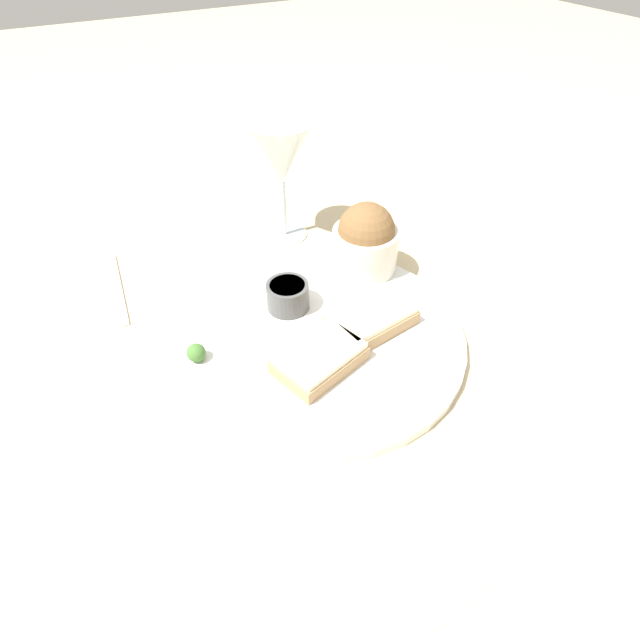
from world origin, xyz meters
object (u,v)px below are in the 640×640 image
(cheese_toast_near, at_px, (319,358))
(napkin, at_px, (433,527))
(salad_bowl, at_px, (366,241))
(wine_glass, at_px, (281,157))
(fork, at_px, (119,287))
(cheese_toast_far, at_px, (371,318))
(sauce_ramekin, at_px, (288,295))

(cheese_toast_near, bearing_deg, napkin, -89.73)
(salad_bowl, height_order, wine_glass, wine_glass)
(napkin, xyz_separation_m, fork, (-0.17, 0.49, -0.00))
(salad_bowl, relative_size, cheese_toast_far, 0.88)
(wine_glass, bearing_deg, fork, -176.81)
(cheese_toast_far, relative_size, fork, 0.67)
(sauce_ramekin, relative_size, cheese_toast_far, 0.49)
(salad_bowl, xyz_separation_m, cheese_toast_far, (-0.06, -0.11, -0.03))
(cheese_toast_far, relative_size, napkin, 0.86)
(napkin, relative_size, fork, 0.77)
(salad_bowl, height_order, sauce_ramekin, salad_bowl)
(wine_glass, relative_size, fork, 1.07)
(sauce_ramekin, distance_m, cheese_toast_near, 0.11)
(sauce_ramekin, bearing_deg, cheese_toast_far, -47.63)
(salad_bowl, bearing_deg, wine_glass, 109.73)
(cheese_toast_far, bearing_deg, salad_bowl, 61.80)
(salad_bowl, relative_size, napkin, 0.76)
(cheese_toast_near, relative_size, fork, 0.68)
(salad_bowl, distance_m, sauce_ramekin, 0.14)
(cheese_toast_far, bearing_deg, cheese_toast_near, -161.92)
(cheese_toast_near, height_order, cheese_toast_far, same)
(cheese_toast_far, xyz_separation_m, wine_glass, (0.00, 0.26, 0.10))
(wine_glass, distance_m, fork, 0.30)
(wine_glass, xyz_separation_m, napkin, (-0.09, -0.50, -0.13))
(cheese_toast_near, height_order, fork, cheese_toast_near)
(cheese_toast_far, bearing_deg, sauce_ramekin, 132.37)
(cheese_toast_near, bearing_deg, sauce_ramekin, 82.80)
(salad_bowl, height_order, cheese_toast_far, salad_bowl)
(sauce_ramekin, height_order, fork, sauce_ramekin)
(wine_glass, bearing_deg, cheese_toast_far, -91.09)
(napkin, bearing_deg, cheese_toast_far, 69.95)
(fork, bearing_deg, wine_glass, 3.19)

